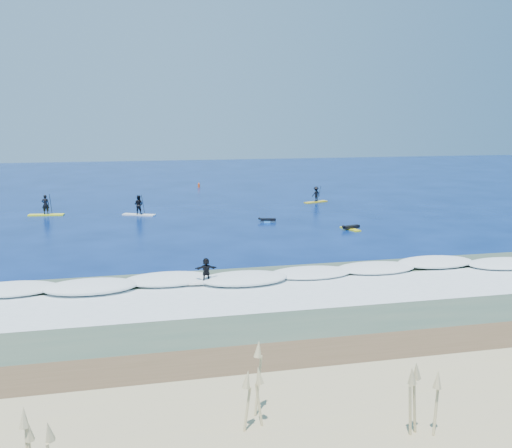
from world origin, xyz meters
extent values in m
plane|color=#031646|center=(0.00, 0.00, 0.00)|extent=(160.00, 160.00, 0.00)
cube|color=tan|center=(0.00, -27.00, 0.00)|extent=(90.00, 7.00, 2.00)
cube|color=#4F3D25|center=(0.00, -21.50, 0.00)|extent=(90.00, 5.00, 0.08)
cube|color=#384C3B|center=(0.00, -14.00, 0.01)|extent=(90.00, 13.00, 0.01)
cube|color=white|center=(0.00, -10.00, 0.00)|extent=(40.00, 6.00, 0.30)
cube|color=silver|center=(0.00, -13.00, 0.00)|extent=(34.00, 5.00, 0.02)
cube|color=#F0F51A|center=(-16.25, 14.62, 0.05)|extent=(3.18, 1.10, 0.10)
imported|color=black|center=(-16.25, 14.62, 1.00)|extent=(0.70, 0.50, 1.79)
cylinder|color=black|center=(-15.79, 14.57, 0.94)|extent=(0.12, 0.72, 2.09)
cube|color=black|center=(-15.79, 14.57, -0.05)|extent=(0.12, 0.03, 0.31)
cube|color=white|center=(-8.00, 12.77, 0.05)|extent=(3.06, 2.01, 0.10)
imported|color=black|center=(-8.00, 12.77, 0.97)|extent=(1.05, 0.96, 1.74)
cylinder|color=black|center=(-7.59, 12.57, 0.91)|extent=(0.35, 0.65, 2.03)
cube|color=black|center=(-7.59, 12.57, -0.05)|extent=(0.12, 0.03, 0.30)
cube|color=yellow|center=(10.33, 16.81, 0.05)|extent=(2.78, 1.70, 0.09)
imported|color=black|center=(10.33, 16.81, 0.88)|extent=(1.16, 0.93, 1.57)
cylinder|color=black|center=(10.71, 16.97, 0.82)|extent=(0.28, 0.59, 1.83)
cube|color=black|center=(10.71, 16.97, -0.05)|extent=(0.11, 0.03, 0.27)
cube|color=yellow|center=(8.24, 2.13, 0.05)|extent=(1.11, 2.14, 0.10)
cube|color=black|center=(8.33, 2.16, 0.22)|extent=(1.48, 0.76, 0.24)
sphere|color=black|center=(7.56, 1.93, 0.32)|extent=(0.24, 0.24, 0.24)
cube|color=blue|center=(2.58, 6.87, 0.05)|extent=(0.91, 1.96, 0.09)
cube|color=black|center=(2.67, 6.85, 0.20)|extent=(1.36, 0.62, 0.22)
sphere|color=black|center=(1.95, 7.01, 0.29)|extent=(0.22, 0.22, 0.22)
cube|color=white|center=(-5.07, -10.59, 0.20)|extent=(1.90, 0.55, 0.10)
imported|color=black|center=(-5.07, -10.59, 0.88)|extent=(1.18, 0.40, 1.27)
cylinder|color=#F84B16|center=(-0.04, 32.30, 0.24)|extent=(0.29, 0.29, 0.47)
cone|color=#F84B16|center=(-0.04, 32.30, 0.59)|extent=(0.21, 0.21, 0.23)
camera|label=1|loc=(-8.97, -39.54, 8.79)|focal=40.00mm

